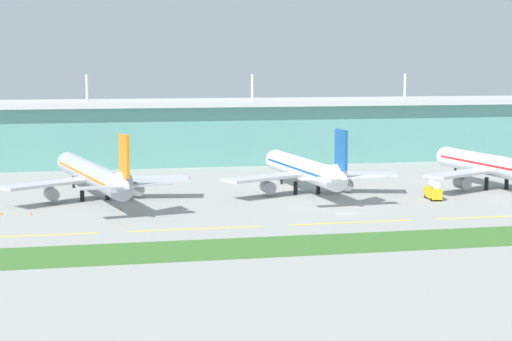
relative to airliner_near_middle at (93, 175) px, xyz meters
name	(u,v)px	position (x,y,z in m)	size (l,w,h in m)	color
ground_plane	(347,213)	(56.56, -32.80, -6.46)	(600.00, 600.00, 0.00)	#9E9E99
terminal_building	(249,130)	(56.56, 77.06, 4.70)	(288.00, 34.00, 30.90)	#5B9E93
airliner_near_middle	(93,175)	(0.00, 0.00, 0.00)	(47.79, 69.00, 18.90)	#ADB2BC
airliner_center	(305,170)	(55.37, -1.27, -0.01)	(48.64, 58.56, 18.90)	white
airliner_far_middle	(494,166)	(108.48, -4.15, -0.01)	(48.52, 59.03, 18.90)	white
taxiway_stripe_west	(27,236)	(-14.44, -44.25, -6.44)	(28.00, 0.70, 0.04)	yellow
taxiway_stripe_mid_west	(195,229)	(19.56, -44.25, -6.44)	(28.00, 0.70, 0.04)	yellow
taxiway_stripe_centre	(350,223)	(53.56, -44.25, -6.44)	(28.00, 0.70, 0.04)	yellow
taxiway_stripe_mid_east	(494,217)	(87.56, -44.25, -6.44)	(28.00, 0.70, 0.04)	yellow
grass_verge	(398,241)	(56.56, -64.80, -6.41)	(300.00, 18.00, 0.10)	#3D702D
fuel_truck	(433,191)	(84.50, -18.05, -4.19)	(3.27, 7.41, 4.95)	gold
safety_cone_left_wingtip	(31,214)	(-14.62, -19.78, -6.11)	(0.56, 0.56, 0.70)	orange
safety_cone_nose_front	(120,208)	(5.74, -16.77, -6.11)	(0.56, 0.56, 0.70)	orange
safety_cone_right_wingtip	(1,213)	(-21.30, -17.85, -6.11)	(0.56, 0.56, 0.70)	orange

